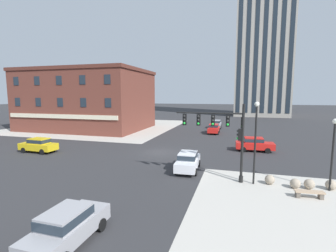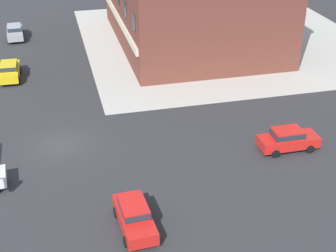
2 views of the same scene
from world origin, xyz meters
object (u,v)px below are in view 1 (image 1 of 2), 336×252
Objects in this scene: car_main_southbound_far at (214,128)px; car_cross_westbound at (188,160)px; bollard_sphere_curb_b at (295,184)px; car_main_mid at (216,124)px; traffic_signal_main at (225,131)px; bollard_sphere_curb_a at (270,180)px; street_lamp_mid_sidewalk at (333,146)px; car_parked_curb at (39,145)px; street_lamp_corner_near at (256,134)px; car_main_northbound_far at (67,225)px; car_main_southbound_near at (254,144)px; bollard_sphere_curb_d at (331,185)px; bench_near_signal at (309,193)px; bollard_sphere_curb_c at (309,184)px.

car_cross_westbound is at bearing -90.42° from car_main_southbound_far.
bollard_sphere_curb_b is 0.16× the size of car_main_mid.
bollard_sphere_curb_b is at bearing -71.35° from car_main_southbound_far.
traffic_signal_main reaches higher than bollard_sphere_curb_a.
bollard_sphere_curb_b is at bearing -175.72° from street_lamp_mid_sidewalk.
traffic_signal_main is 22.16m from car_parked_curb.
street_lamp_corner_near is at bearing -167.44° from bollard_sphere_curb_a.
traffic_signal_main reaches higher than car_main_northbound_far.
car_main_northbound_far and car_cross_westbound have the same top height.
car_main_northbound_far is 0.98× the size of car_main_southbound_near.
car_main_mid reaches higher than bollard_sphere_curb_a.
bollard_sphere_curb_d is 0.14× the size of street_lamp_mid_sidewalk.
car_main_southbound_far is at bearing 115.66° from car_main_southbound_near.
street_lamp_mid_sidewalk is 17.31m from car_main_northbound_far.
car_parked_curb is at bearing 170.67° from street_lamp_corner_near.
bollard_sphere_curb_a is at bearing -77.93° from car_main_mid.
traffic_signal_main reaches higher than street_lamp_mid_sidewalk.
street_lamp_corner_near reaches higher than street_lamp_mid_sidewalk.
traffic_signal_main is 12.06m from car_main_southbound_near.
street_lamp_mid_sidewalk reaches higher than car_main_southbound_far.
traffic_signal_main is 8.36× the size of bollard_sphere_curb_a.
traffic_signal_main is at bearing 173.27° from street_lamp_corner_near.
bench_near_signal is 0.41× the size of car_main_southbound_near.
car_main_southbound_far is (-9.13, 24.06, 0.55)m from bollard_sphere_curb_c.
bench_near_signal is 14.72m from car_main_northbound_far.
bollard_sphere_curb_b is at bearing -75.16° from car_main_mid.
car_main_northbound_far reaches higher than bench_near_signal.
bench_near_signal is 34.10m from car_main_mid.
street_lamp_corner_near is at bearing -93.56° from car_main_southbound_near.
bollard_sphere_curb_a is at bearing 167.08° from bollard_sphere_curb_b.
street_lamp_corner_near is at bearing -77.56° from car_main_southbound_far.
bollard_sphere_curb_a is (3.41, -0.00, -3.63)m from traffic_signal_main.
car_main_southbound_far is at bearing 105.24° from bollard_sphere_curb_a.
car_parked_curb is at bearing 171.69° from bollard_sphere_curb_a.
car_main_northbound_far is 0.99× the size of car_parked_curb.
bollard_sphere_curb_d is 2.77m from bench_near_signal.
car_main_southbound_near is 11.47m from car_cross_westbound.
bollard_sphere_curb_d is 12.14m from car_main_southbound_near.
car_main_northbound_far is 0.99× the size of car_cross_westbound.
bollard_sphere_curb_b is at bearing -12.92° from bollard_sphere_curb_a.
street_lamp_corner_near is at bearing -80.11° from car_main_mid.
street_lamp_corner_near is at bearing -179.49° from street_lamp_mid_sidewalk.
bollard_sphere_curb_d is at bearing -7.08° from car_parked_curb.
car_main_northbound_far is (-13.63, -10.41, -2.33)m from street_lamp_mid_sidewalk.
street_lamp_corner_near is at bearing -179.31° from bollard_sphere_curb_c.
bollard_sphere_curb_b is at bearing 41.95° from car_main_northbound_far.
street_lamp_mid_sidewalk is 1.15× the size of car_main_southbound_near.
bollard_sphere_curb_c and bollard_sphere_curb_d have the same top height.
bollard_sphere_curb_d is at bearing 3.32° from street_lamp_corner_near.
traffic_signal_main is at bearing -26.79° from car_cross_westbound.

